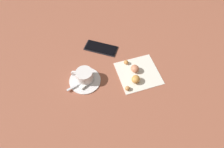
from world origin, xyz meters
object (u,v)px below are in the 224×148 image
croissant (134,74)px  cell_phone (101,48)px  sugar_packet (87,84)px  saucer (85,80)px  napkin (138,73)px  teaspoon (84,81)px  espresso_cup (84,75)px

croissant → cell_phone: 0.22m
sugar_packet → croissant: size_ratio=0.44×
saucer → napkin: (0.23, -0.01, -0.00)m
sugar_packet → cell_phone: sugar_packet is taller
saucer → teaspoon: bearing=-117.7°
espresso_cup → sugar_packet: 0.04m
saucer → croissant: (0.21, -0.02, 0.01)m
sugar_packet → cell_phone: (0.10, 0.19, -0.01)m
espresso_cup → teaspoon: (-0.01, -0.01, -0.02)m
espresso_cup → napkin: espresso_cup is taller
saucer → teaspoon: teaspoon is taller
teaspoon → cell_phone: 0.20m
sugar_packet → napkin: bearing=-30.1°
saucer → napkin: saucer is taller
saucer → sugar_packet: (0.00, -0.02, 0.01)m
espresso_cup → teaspoon: 0.03m
espresso_cup → napkin: bearing=-5.0°
teaspoon → napkin: teaspoon is taller
saucer → croissant: size_ratio=0.86×
saucer → cell_phone: (0.10, 0.16, -0.00)m
saucer → cell_phone: bearing=58.2°
croissant → cell_phone: croissant is taller
saucer → teaspoon: 0.01m
teaspoon → sugar_packet: bearing=-60.8°
saucer → cell_phone: size_ratio=0.80×
napkin → cell_phone: size_ratio=1.05×
croissant → napkin: bearing=22.3°
napkin → croissant: 0.03m
espresso_cup → sugar_packet: size_ratio=1.30×
teaspoon → croissant: croissant is taller
teaspoon → saucer: bearing=62.3°
croissant → cell_phone: size_ratio=0.93×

